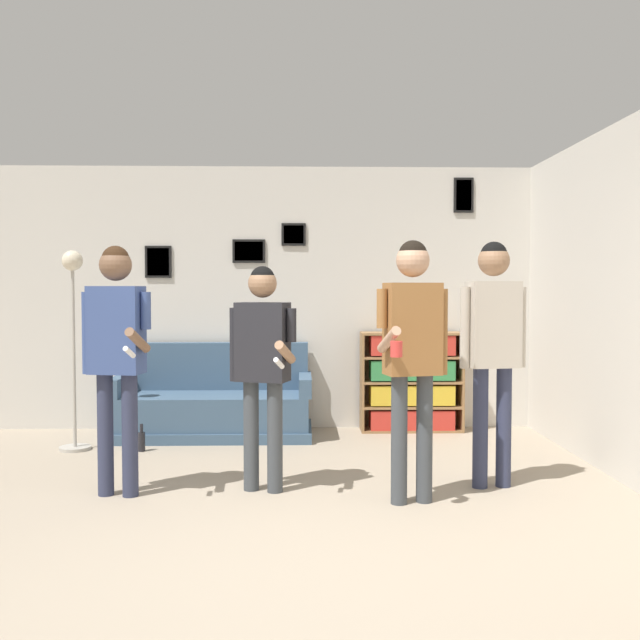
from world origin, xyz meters
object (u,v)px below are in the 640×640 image
(person_player_foreground_left, at_px, (116,342))
(person_player_foreground_center, at_px, (263,355))
(bookshelf, at_px, (411,382))
(person_spectator_near_bookshelf, at_px, (493,335))
(person_watcher_holding_cup, at_px, (412,341))
(floor_lamp, at_px, (73,320))
(bottle_on_floor, at_px, (142,441))
(couch, at_px, (214,406))

(person_player_foreground_left, height_order, person_player_foreground_center, person_player_foreground_left)
(bookshelf, bearing_deg, person_spectator_near_bookshelf, -82.67)
(person_watcher_holding_cup, bearing_deg, floor_lamp, 149.01)
(person_player_foreground_center, distance_m, bottle_on_floor, 1.93)
(person_spectator_near_bookshelf, bearing_deg, person_watcher_holding_cup, -149.96)
(person_watcher_holding_cup, height_order, bottle_on_floor, person_watcher_holding_cup)
(person_watcher_holding_cup, bearing_deg, bottle_on_floor, 143.74)
(person_player_foreground_left, height_order, bottle_on_floor, person_player_foreground_left)
(couch, distance_m, person_player_foreground_center, 2.14)
(bookshelf, bearing_deg, couch, -174.35)
(couch, height_order, floor_lamp, floor_lamp)
(person_spectator_near_bookshelf, bearing_deg, person_player_foreground_center, -177.91)
(couch, bearing_deg, floor_lamp, -153.44)
(person_spectator_near_bookshelf, relative_size, bottle_on_floor, 7.27)
(couch, height_order, bookshelf, bookshelf)
(bookshelf, height_order, person_player_foreground_left, person_player_foreground_left)
(person_player_foreground_center, distance_m, person_watcher_holding_cup, 1.07)
(bookshelf, bearing_deg, floor_lamp, -166.06)
(floor_lamp, height_order, person_player_foreground_center, floor_lamp)
(couch, relative_size, bookshelf, 1.86)
(floor_lamp, relative_size, person_player_foreground_left, 1.03)
(person_player_foreground_left, height_order, person_watcher_holding_cup, person_watcher_holding_cup)
(person_player_foreground_center, bearing_deg, bookshelf, 56.92)
(couch, height_order, person_player_foreground_center, person_player_foreground_center)
(bookshelf, relative_size, person_spectator_near_bookshelf, 0.58)
(person_player_foreground_left, bearing_deg, floor_lamp, 117.53)
(couch, relative_size, person_watcher_holding_cup, 1.08)
(person_player_foreground_center, bearing_deg, couch, 106.73)
(floor_lamp, distance_m, person_player_foreground_left, 1.63)
(person_spectator_near_bookshelf, height_order, bottle_on_floor, person_spectator_near_bookshelf)
(person_player_foreground_left, xyz_separation_m, bottle_on_floor, (-0.14, 1.37, -0.98))
(floor_lamp, bearing_deg, bookshelf, 13.94)
(couch, bearing_deg, person_watcher_holding_cup, -54.60)
(person_player_foreground_left, relative_size, person_watcher_holding_cup, 0.99)
(couch, bearing_deg, bottle_on_floor, -130.14)
(person_player_foreground_left, height_order, person_spectator_near_bookshelf, person_spectator_near_bookshelf)
(bottle_on_floor, bearing_deg, person_player_foreground_left, -84.11)
(bookshelf, relative_size, person_player_foreground_center, 0.64)
(person_player_foreground_left, relative_size, person_spectator_near_bookshelf, 0.98)
(bottle_on_floor, bearing_deg, person_spectator_near_bookshelf, -23.43)
(floor_lamp, xyz_separation_m, person_player_foreground_left, (0.75, -1.44, -0.09))
(floor_lamp, bearing_deg, bottle_on_floor, -7.42)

